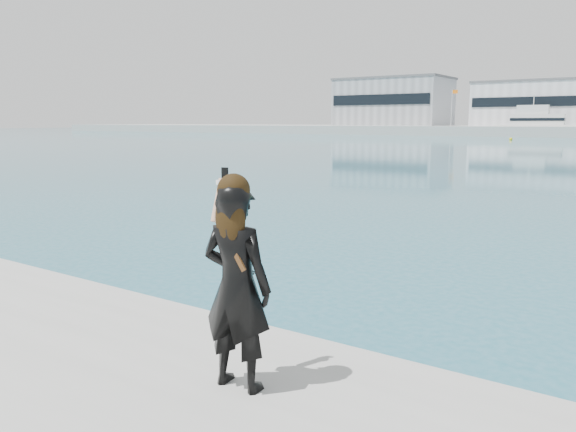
% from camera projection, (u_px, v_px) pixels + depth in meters
% --- Properties ---
extents(warehouse_grey_left, '(26.52, 16.36, 11.50)m').
position_uv_depth(warehouse_grey_left, '(393.00, 102.00, 138.57)').
color(warehouse_grey_left, gray).
rests_on(warehouse_grey_left, far_quay).
extents(warehouse_white, '(24.48, 15.35, 9.50)m').
position_uv_depth(warehouse_white, '(536.00, 104.00, 120.39)').
color(warehouse_white, silver).
rests_on(warehouse_white, far_quay).
extents(flagpole_left, '(1.28, 0.16, 8.00)m').
position_uv_depth(flagpole_left, '(452.00, 105.00, 123.58)').
color(flagpole_left, silver).
rests_on(flagpole_left, far_quay).
extents(motor_yacht, '(17.52, 6.22, 8.02)m').
position_uv_depth(motor_yacht, '(540.00, 125.00, 109.45)').
color(motor_yacht, silver).
rests_on(motor_yacht, ground).
extents(buoy_far, '(0.50, 0.50, 0.50)m').
position_uv_depth(buoy_far, '(511.00, 140.00, 89.95)').
color(buoy_far, yellow).
rests_on(buoy_far, ground).
extents(woman, '(0.62, 0.44, 1.71)m').
position_uv_depth(woman, '(236.00, 281.00, 4.30)').
color(woman, black).
rests_on(woman, near_quay).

